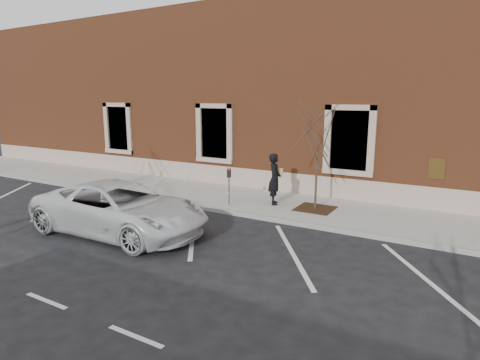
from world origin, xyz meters
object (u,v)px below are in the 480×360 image
Objects in this scene: sapling at (318,135)px; white_truck at (120,208)px; man at (275,179)px; parking_meter at (229,180)px.

sapling is 6.78m from white_truck.
man reaches higher than white_truck.
white_truck is at bearing -131.08° from sapling.
sapling is (1.53, 0.09, 1.64)m from man.
parking_meter is 0.25× the size of white_truck.
sapling is at bearing -42.92° from white_truck.
parking_meter is at bearing -22.11° from white_truck.
parking_meter is 3.45m from sapling.
man is 2.24m from sapling.
white_truck is at bearing 121.44° from man.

